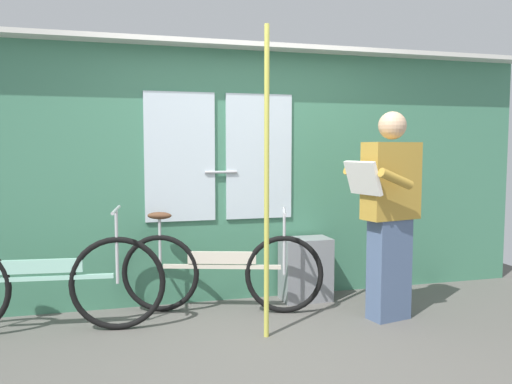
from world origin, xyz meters
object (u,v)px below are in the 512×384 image
Objects in this scene: passenger_reading_newspaper at (389,211)px; handrail_pole at (267,184)px; bicycle_leaning_behind at (39,283)px; bicycle_near_door at (221,271)px; trash_bin_by_wall at (306,269)px.

handrail_pole is at bearing -5.87° from passenger_reading_newspaper.
bicycle_leaning_behind is 1.09× the size of passenger_reading_newspaper.
bicycle_near_door is 1.38m from bicycle_leaning_behind.
bicycle_leaning_behind reaches higher than trash_bin_by_wall.
handrail_pole reaches higher than bicycle_leaning_behind.
passenger_reading_newspaper reaches higher than trash_bin_by_wall.
bicycle_leaning_behind is 1.80m from handrail_pole.
bicycle_leaning_behind is 2.69m from passenger_reading_newspaper.
passenger_reading_newspaper is at bearing 6.55° from handrail_pole.
bicycle_leaning_behind is (-1.37, -0.14, 0.03)m from bicycle_near_door.
handrail_pole reaches higher than passenger_reading_newspaper.
trash_bin_by_wall is 1.28m from handrail_pole.
bicycle_near_door is 1.00m from handrail_pole.
trash_bin_by_wall is at bearing 27.91° from bicycle_near_door.
bicycle_near_door is 0.90× the size of bicycle_leaning_behind.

